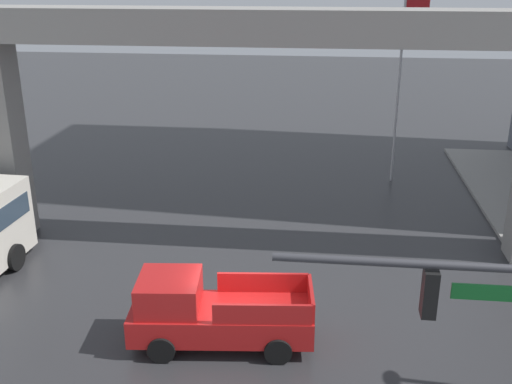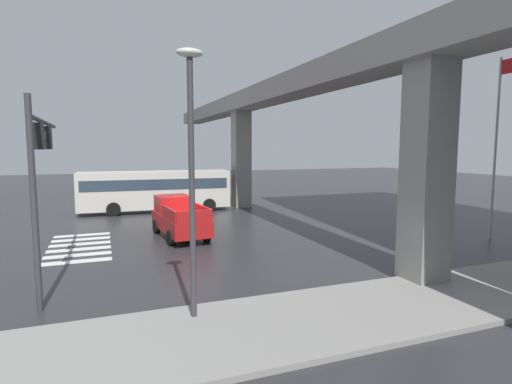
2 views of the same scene
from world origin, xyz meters
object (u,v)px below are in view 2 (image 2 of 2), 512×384
object	(u,v)px
traffic_signal_mast	(40,158)
street_lamp_near_corner	(191,154)
pickup_truck	(179,218)
city_bus	(156,188)
flagpole	(498,135)

from	to	relation	value
traffic_signal_mast	street_lamp_near_corner	world-z (taller)	street_lamp_near_corner
pickup_truck	city_bus	distance (m)	9.20
flagpole	street_lamp_near_corner	bearing A→B (deg)	-75.33
traffic_signal_mast	flagpole	size ratio (longest dim) A/B	0.71
pickup_truck	flagpole	distance (m)	16.91
pickup_truck	traffic_signal_mast	distance (m)	9.47
pickup_truck	street_lamp_near_corner	bearing A→B (deg)	-7.93
traffic_signal_mast	street_lamp_near_corner	xyz separation A→B (m)	(3.97, 4.03, 0.18)
traffic_signal_mast	flagpole	distance (m)	20.54
pickup_truck	city_bus	world-z (taller)	city_bus
city_bus	street_lamp_near_corner	xyz separation A→B (m)	(20.03, -1.46, 2.83)
traffic_signal_mast	pickup_truck	bearing A→B (deg)	141.15
pickup_truck	traffic_signal_mast	xyz separation A→B (m)	(6.89, -5.55, 3.39)
pickup_truck	street_lamp_near_corner	xyz separation A→B (m)	(10.86, -1.51, 3.57)
pickup_truck	flagpole	xyz separation A→B (m)	(6.55, 14.97, 4.37)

